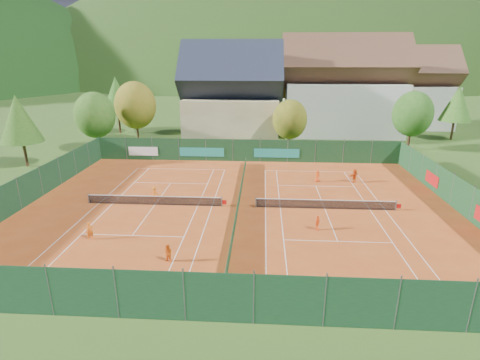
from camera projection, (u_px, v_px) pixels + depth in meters
The scene contains 32 objects.
ground at pixel (239, 207), 35.08m from camera, with size 600.00×600.00×0.00m, color #2B4D18.
clay_pad at pixel (239, 207), 35.07m from camera, with size 40.00×32.00×0.01m, color #AE4619.
court_markings_left at pixel (155, 205), 35.54m from camera, with size 11.03×23.83×0.00m.
court_markings_right at pixel (325, 209), 34.61m from camera, with size 11.03×23.83×0.00m.
tennis_net_left at pixel (156, 200), 35.37m from camera, with size 13.30×0.10×1.02m.
tennis_net_right at pixel (327, 204), 34.44m from camera, with size 13.30×0.10×1.02m.
court_divider at pixel (239, 202), 34.92m from camera, with size 0.03×28.80×1.00m.
fence_north at pixel (243, 151), 49.79m from camera, with size 40.00×0.10×3.00m.
fence_south at pixel (219, 298), 19.45m from camera, with size 40.00×0.04×3.00m.
fence_west at pixel (30, 187), 35.76m from camera, with size 0.04×32.00×3.00m.
fence_east at pixel (461, 197), 33.49m from camera, with size 0.09×32.00×3.00m.
chalet at pixel (232, 100), 61.57m from camera, with size 16.20×12.00×16.00m.
hotel_block_a at pixel (342, 92), 65.91m from camera, with size 21.60×11.00×17.25m.
hotel_block_b at pixel (406, 93), 72.92m from camera, with size 17.28×10.00×15.50m.
tree_west_front at pixel (95, 115), 53.59m from camera, with size 5.72×5.72×8.69m.
tree_west_mid at pixel (135, 105), 58.83m from camera, with size 6.44×6.44×9.78m.
tree_west_back at pixel (117, 96), 66.55m from camera, with size 5.60×5.60×10.00m.
tree_center at pixel (290, 120), 54.07m from camera, with size 5.01×5.01×7.60m.
tree_east_front at pixel (413, 114), 54.71m from camera, with size 5.72×5.72×8.69m.
tree_east_mid at pixel (457, 103), 61.49m from camera, with size 5.04×5.04×9.00m.
tree_west_side at pixel (19, 119), 46.15m from camera, with size 5.04×5.04×9.00m.
tree_east_back at pixel (392, 94), 69.32m from camera, with size 7.15×7.15×10.86m.
mountain_backdrop at pixel (300, 134), 267.06m from camera, with size 820.00×530.00×242.00m.
ball_hopper at pixel (414, 287), 22.01m from camera, with size 0.34×0.34×0.80m.
loose_ball_0 at pixel (145, 225), 31.25m from camera, with size 0.07×0.07×0.07m, color #CCD833.
loose_ball_1 at pixel (265, 268), 24.93m from camera, with size 0.07×0.07×0.07m, color #CCD833.
player_left_near at pixel (90, 231), 28.65m from camera, with size 0.52×0.34×1.43m, color orange.
player_left_mid at pixel (168, 254), 25.43m from camera, with size 0.67×0.52×1.38m, color orange.
player_left_far at pixel (154, 193), 36.68m from camera, with size 0.87×0.50×1.34m, color orange.
player_right_near at pixel (318, 223), 30.24m from camera, with size 0.74×0.31×1.27m, color #F95816.
player_right_far_a at pixel (317, 176), 41.94m from camera, with size 0.64×0.42×1.32m, color #F85016.
player_right_far_b at pixel (354, 176), 41.62m from camera, with size 1.45×0.46×1.56m, color #D04A12.
Camera 1 is at (2.11, -32.42, 13.47)m, focal length 28.00 mm.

